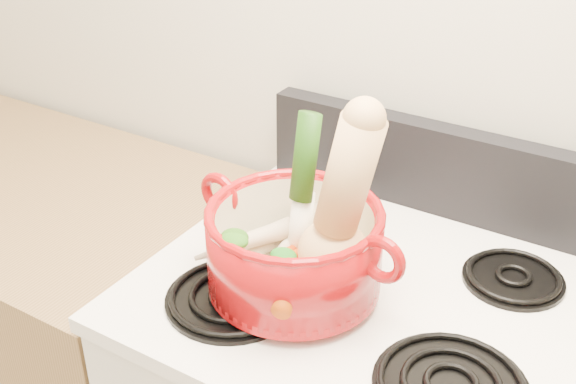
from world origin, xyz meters
The scene contains 21 objects.
wall_back centered at (0.00, 1.75, 1.30)m, with size 3.50×0.02×2.60m, color beige.
cooktop centered at (0.00, 1.40, 0.93)m, with size 0.78×0.67×0.03m, color white.
control_backsplash centered at (0.00, 1.70, 1.04)m, with size 0.76×0.05×0.18m, color black.
counter_left centered at (-1.07, 1.40, 0.45)m, with size 1.36×0.65×0.90m, color olive.
burner_front_left centered at (-0.19, 1.24, 0.96)m, with size 0.22×0.22×0.02m, color black.
burner_front_right centered at (0.19, 1.24, 0.96)m, with size 0.22×0.22×0.02m, color black.
burner_back_left centered at (-0.19, 1.54, 0.96)m, with size 0.17×0.17×0.02m, color black.
burner_back_right centered at (0.19, 1.54, 0.96)m, with size 0.17×0.17×0.02m, color black.
dutch_oven centered at (-0.11, 1.31, 1.04)m, with size 0.29×0.29×0.14m, color maroon.
pot_handle_left centered at (-0.28, 1.33, 1.09)m, with size 0.08×0.08×0.02m, color maroon.
pot_handle_right centered at (0.05, 1.30, 1.09)m, with size 0.08×0.08×0.02m, color maroon.
squash centered at (-0.05, 1.33, 1.14)m, with size 0.12×0.12×0.30m, color #E0B373, non-canonical shape.
leek centered at (-0.13, 1.35, 1.13)m, with size 0.04×0.04×0.27m, color white.
ginger centered at (-0.09, 1.40, 1.02)m, with size 0.08×0.06×0.05m, color #CFBB7F.
parsnip_0 centered at (-0.18, 1.34, 1.02)m, with size 0.04×0.04×0.22m, color beige.
parsnip_1 centered at (-0.21, 1.34, 1.02)m, with size 0.04×0.04×0.18m, color beige.
parsnip_2 centered at (-0.14, 1.35, 1.03)m, with size 0.04×0.04×0.20m, color beige.
parsnip_3 centered at (-0.20, 1.29, 1.04)m, with size 0.04×0.04×0.17m, color beige.
carrot_0 centered at (-0.13, 1.28, 1.02)m, with size 0.03×0.03×0.17m, color #DD5B0B.
carrot_1 centered at (-0.14, 1.28, 1.02)m, with size 0.03×0.03×0.16m, color #BA3B09.
carrot_2 centered at (-0.08, 1.26, 1.03)m, with size 0.03×0.03×0.16m, color #C05909.
Camera 1 is at (0.39, 0.48, 1.70)m, focal length 45.00 mm.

